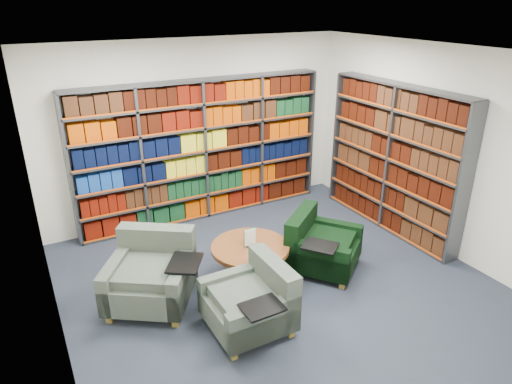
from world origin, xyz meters
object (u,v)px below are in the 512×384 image
chair_green_right (318,247)px  chair_teal_front (254,302)px  chair_teal_left (153,275)px  coffee_table (250,252)px

chair_green_right → chair_teal_front: bearing=-153.9°
chair_teal_left → coffee_table: 1.22m
chair_teal_left → chair_teal_front: bearing=-51.0°
chair_green_right → coffee_table: chair_green_right is taller
chair_teal_left → coffee_table: chair_teal_left is taller
chair_green_right → chair_teal_front: 1.45m
chair_teal_left → chair_green_right: size_ratio=1.08×
chair_teal_front → chair_green_right: bearing=26.1°
chair_green_right → chair_teal_front: size_ratio=1.22×
chair_teal_front → coffee_table: chair_teal_front is taller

